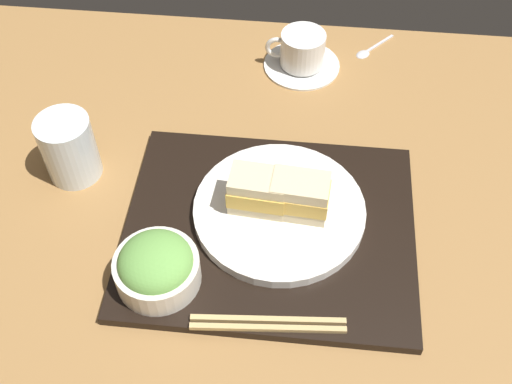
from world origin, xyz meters
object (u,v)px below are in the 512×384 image
Objects in this scene: sandwich_plate at (279,211)px; coffee_cup at (302,53)px; drinking_glass at (69,148)px; sandwich_far at (302,196)px; teaspoon at (368,50)px; salad_bowl at (157,266)px; chopsticks_pair at (268,324)px; sandwich_near at (258,191)px.

coffee_cup reaches higher than sandwich_plate.
drinking_glass is at bearing 168.88° from sandwich_plate.
sandwich_far reaches higher than coffee_cup.
salad_bowl is at bearing -118.28° from teaspoon.
chopsticks_pair is at bearing -102.94° from teaspoon.
salad_bowl reaches higher than sandwich_plate.
sandwich_far is 34.25cm from coffee_cup.
sandwich_plate is at bearing -3.48° from sandwich_near.
sandwich_far reaches higher than salad_bowl.
teaspoon is (27.45, 51.01, -4.17)cm from salad_bowl.
sandwich_near reaches higher than teaspoon.
sandwich_plate is at bearing 89.91° from chopsticks_pair.
sandwich_plate is 1.80× the size of coffee_cup.
sandwich_near reaches higher than coffee_cup.
drinking_glass reaches higher than coffee_cup.
sandwich_near is 16.89cm from salad_bowl.
teaspoon is at bearing 61.72° from salad_bowl.
drinking_glass reaches higher than teaspoon.
coffee_cup is (15.79, 45.88, -1.63)cm from salad_bowl.
sandwich_near is 0.80× the size of drinking_glass.
drinking_glass is at bearing 169.54° from sandwich_far.
drinking_glass is (-16.48, 18.12, 0.57)cm from salad_bowl.
sandwich_plate is 4.81cm from sandwich_near.
sandwich_plate is 31.77cm from drinking_glass.
salad_bowl is 0.57× the size of chopsticks_pair.
sandwich_plate is 3.07× the size of teaspoon.
coffee_cup is 12.99cm from teaspoon.
teaspoon is at bearing 71.73° from sandwich_plate.
sandwich_plate is at bearing 39.50° from salad_bowl.
drinking_glass reaches higher than sandwich_near.
sandwich_plate is 2.91× the size of sandwich_near.
drinking_glass is (-31.03, 23.23, 3.24)cm from chopsticks_pair.
sandwich_far is (2.99, -0.18, 3.84)cm from sandwich_plate.
sandwich_near is 18.06cm from chopsticks_pair.
sandwich_plate is at bearing -11.12° from drinking_glass.
teaspoon is at bearing 67.77° from sandwich_near.
coffee_cup is at bearing 92.99° from sandwich_far.
sandwich_near is at bearing -112.23° from teaspoon.
sandwich_far is 0.62× the size of coffee_cup.
drinking_glass is (-32.27, -27.76, 2.20)cm from coffee_cup.
chopsticks_pair is 57.60cm from teaspoon.
teaspoon is at bearing 75.85° from sandwich_far.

